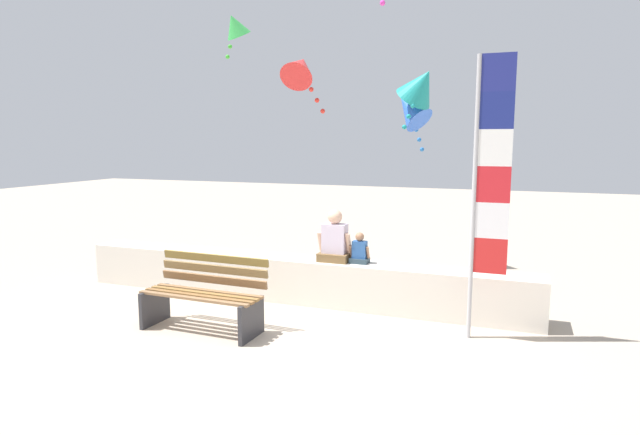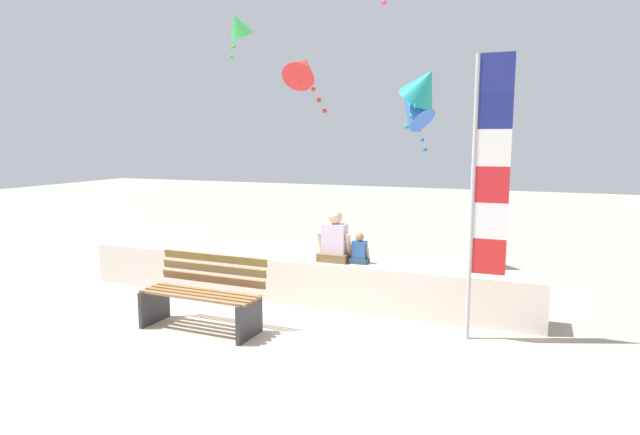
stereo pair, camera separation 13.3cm
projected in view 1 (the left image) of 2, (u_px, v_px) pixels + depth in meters
name	position (u px, v px, depth m)	size (l,w,h in m)	color
ground_plane	(259.00, 325.00, 6.67)	(40.00, 40.00, 0.00)	#B2A18D
seawall_ledge	(294.00, 279.00, 7.66)	(6.72, 0.49, 0.62)	silver
park_bench	(205.00, 296.00, 6.48)	(1.51, 0.65, 0.88)	olive
person_adult	(335.00, 241.00, 7.38)	(0.47, 0.35, 0.72)	brown
person_child	(360.00, 251.00, 7.27)	(0.28, 0.20, 0.42)	#2A3D48
flag_banner	(487.00, 179.00, 5.93)	(0.41, 0.05, 3.21)	#B7B7BC
kite_teal	(421.00, 85.00, 9.21)	(1.08, 1.00, 1.18)	teal
kite_red	(300.00, 68.00, 8.97)	(0.74, 0.80, 1.14)	red
kite_blue	(410.00, 110.00, 9.62)	(0.96, 0.83, 1.16)	blue
kite_green	(235.00, 26.00, 10.15)	(0.70, 0.75, 0.86)	green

